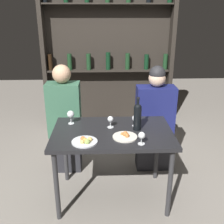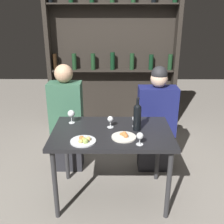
{
  "view_description": "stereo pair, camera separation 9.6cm",
  "coord_description": "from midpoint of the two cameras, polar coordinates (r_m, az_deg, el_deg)",
  "views": [
    {
      "loc": [
        -0.08,
        -2.22,
        1.77
      ],
      "look_at": [
        0.0,
        0.11,
        0.88
      ],
      "focal_mm": 42.0,
      "sensor_mm": 36.0,
      "label": 1
    },
    {
      "loc": [
        0.01,
        -2.22,
        1.77
      ],
      "look_at": [
        0.0,
        0.11,
        0.88
      ],
      "focal_mm": 42.0,
      "sensor_mm": 36.0,
      "label": 2
    }
  ],
  "objects": [
    {
      "name": "ground_plane",
      "position": [
        2.84,
        1.01,
        -17.7
      ],
      "size": [
        10.0,
        10.0,
        0.0
      ],
      "primitive_type": "plane",
      "color": "gray"
    },
    {
      "name": "dining_table",
      "position": [
        2.48,
        1.1,
        -5.77
      ],
      "size": [
        1.12,
        0.72,
        0.73
      ],
      "color": "black",
      "rests_on": "ground_plane"
    },
    {
      "name": "wine_rack_wall",
      "position": [
        4.03,
        0.81,
        11.28
      ],
      "size": [
        1.94,
        0.21,
        2.14
      ],
      "color": "#28231E",
      "rests_on": "ground_plane"
    },
    {
      "name": "wine_bottle",
      "position": [
        2.43,
        6.65,
        -0.86
      ],
      "size": [
        0.07,
        0.07,
        0.32
      ],
      "color": "black",
      "rests_on": "dining_table"
    },
    {
      "name": "wine_glass_0",
      "position": [
        2.61,
        -7.83,
        -0.44
      ],
      "size": [
        0.07,
        0.07,
        0.14
      ],
      "color": "silver",
      "rests_on": "dining_table"
    },
    {
      "name": "wine_glass_1",
      "position": [
        2.5,
        0.74,
        -1.7
      ],
      "size": [
        0.06,
        0.06,
        0.11
      ],
      "color": "silver",
      "rests_on": "dining_table"
    },
    {
      "name": "wine_glass_2",
      "position": [
        2.53,
        6.26,
        -1.54
      ],
      "size": [
        0.07,
        0.07,
        0.11
      ],
      "color": "silver",
      "rests_on": "dining_table"
    },
    {
      "name": "wine_glass_3",
      "position": [
        2.2,
        7.36,
        -5.32
      ],
      "size": [
        0.06,
        0.06,
        0.11
      ],
      "color": "silver",
      "rests_on": "dining_table"
    },
    {
      "name": "food_plate_0",
      "position": [
        2.33,
        3.82,
        -5.33
      ],
      "size": [
        0.22,
        0.22,
        0.05
      ],
      "color": "silver",
      "rests_on": "dining_table"
    },
    {
      "name": "food_plate_1",
      "position": [
        2.25,
        -4.98,
        -6.24
      ],
      "size": [
        0.22,
        0.22,
        0.05
      ],
      "color": "silver",
      "rests_on": "dining_table"
    },
    {
      "name": "seated_person_left",
      "position": [
        3.03,
        -8.92,
        -2.13
      ],
      "size": [
        0.36,
        0.22,
        1.26
      ],
      "color": "#26262B",
      "rests_on": "ground_plane"
    },
    {
      "name": "seated_person_right",
      "position": [
        3.04,
        10.49,
        -2.34
      ],
      "size": [
        0.43,
        0.22,
        1.24
      ],
      "color": "#26262B",
      "rests_on": "ground_plane"
    }
  ]
}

